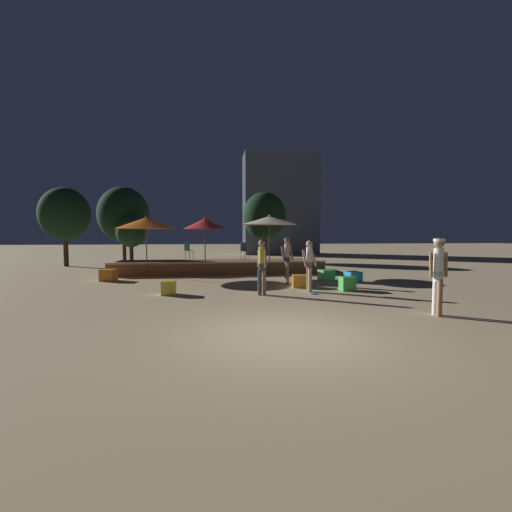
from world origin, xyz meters
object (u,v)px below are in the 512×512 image
object	(u,v)px
background_tree_0	(131,231)
person_2	(438,271)
person_0	(262,265)
person_1	(309,264)
person_3	(287,257)
background_tree_3	(264,216)
patio_umbrella_1	(269,220)
cube_seat_3	(300,281)
patio_umbrella_2	(205,224)
cube_seat_1	(169,288)
frisbee_disc	(313,293)
cube_seat_5	(347,283)
patio_umbrella_0	(146,223)
bistro_chair_1	(188,249)
background_tree_1	(65,214)
background_tree_2	(123,214)
cube_seat_2	(353,277)
cube_seat_4	(326,275)
bistro_chair_0	(244,249)
cube_seat_0	(108,275)

from	to	relation	value
background_tree_0	person_2	bearing A→B (deg)	-57.88
person_0	person_1	size ratio (longest dim) A/B	1.02
person_3	background_tree_3	distance (m)	10.87
patio_umbrella_1	person_2	xyz separation A→B (m)	(2.70, -8.61, -1.53)
person_1	person_2	world-z (taller)	person_2
cube_seat_3	person_3	size ratio (longest dim) A/B	0.34
background_tree_3	patio_umbrella_2	bearing A→B (deg)	-117.99
person_2	patio_umbrella_1	bearing A→B (deg)	-158.34
person_3	cube_seat_1	bearing A→B (deg)	115.73
frisbee_disc	cube_seat_5	bearing A→B (deg)	21.80
person_2	cube_seat_5	bearing A→B (deg)	-165.45
patio_umbrella_0	background_tree_0	xyz separation A→B (m)	(-2.75, 9.23, -0.31)
person_1	person_3	distance (m)	2.09
person_0	background_tree_3	xyz separation A→B (m)	(2.09, 13.08, 2.27)
cube_seat_3	bistro_chair_1	xyz separation A→B (m)	(-4.54, 6.18, 0.97)
person_3	background_tree_1	xyz separation A→B (m)	(-11.89, 8.85, 2.14)
cube_seat_1	frisbee_disc	xyz separation A→B (m)	(4.74, -0.49, -0.21)
background_tree_2	cube_seat_5	bearing A→B (deg)	-53.81
background_tree_3	cube_seat_2	bearing A→B (deg)	-78.98
cube_seat_4	bistro_chair_0	xyz separation A→B (m)	(-3.18, 3.68, 0.97)
patio_umbrella_0	cube_seat_2	size ratio (longest dim) A/B	4.34
person_2	background_tree_3	distance (m)	16.67
bistro_chair_0	frisbee_disc	world-z (taller)	bistro_chair_0
cube_seat_2	cube_seat_1	bearing A→B (deg)	-164.40
patio_umbrella_1	background_tree_1	bearing A→B (deg)	152.49
person_3	patio_umbrella_1	bearing A→B (deg)	6.29
patio_umbrella_1	person_2	size ratio (longest dim) A/B	1.54
patio_umbrella_1	bistro_chair_0	world-z (taller)	patio_umbrella_1
patio_umbrella_2	person_1	bearing A→B (deg)	-54.58
background_tree_3	cube_seat_1	bearing A→B (deg)	-112.04
person_1	bistro_chair_0	xyz separation A→B (m)	(-1.64, 6.37, 0.23)
bistro_chair_1	cube_seat_2	bearing A→B (deg)	-175.79
person_2	background_tree_2	bearing A→B (deg)	-143.88
person_0	person_2	world-z (taller)	person_2
cube_seat_0	person_0	distance (m)	7.31
cube_seat_4	person_1	size ratio (longest dim) A/B	0.37
cube_seat_1	bistro_chair_1	size ratio (longest dim) A/B	0.51
person_0	patio_umbrella_2	bearing A→B (deg)	80.75
cube_seat_2	person_2	size ratio (longest dim) A/B	0.34
patio_umbrella_1	background_tree_1	xyz separation A→B (m)	(-11.64, 6.06, 0.56)
patio_umbrella_0	cube_seat_5	world-z (taller)	patio_umbrella_0
cube_seat_1	frisbee_disc	world-z (taller)	cube_seat_1
cube_seat_3	bistro_chair_0	bearing A→B (deg)	106.85
patio_umbrella_2	cube_seat_3	world-z (taller)	patio_umbrella_2
person_3	cube_seat_5	bearing A→B (deg)	-137.24
cube_seat_2	frisbee_disc	distance (m)	3.50
cube_seat_2	bistro_chair_0	world-z (taller)	bistro_chair_0
person_3	frisbee_disc	world-z (taller)	person_3
cube_seat_0	person_2	world-z (taller)	person_2
person_1	background_tree_3	xyz separation A→B (m)	(0.39, 12.69, 2.30)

